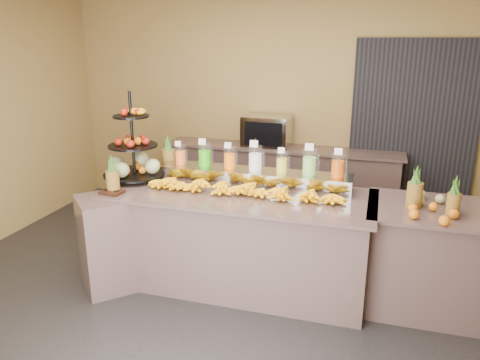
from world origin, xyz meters
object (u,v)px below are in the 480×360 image
at_px(pitcher_tray, 255,178).
at_px(fruit_stand, 137,157).
at_px(oven_warmer, 267,131).
at_px(banana_heap, 241,187).
at_px(right_fruit_pile, 432,206).
at_px(condiment_caddy, 112,192).

relative_size(pitcher_tray, fruit_stand, 2.10).
bearing_deg(fruit_stand, oven_warmer, 64.35).
distance_m(banana_heap, right_fruit_pile, 1.63).
height_order(pitcher_tray, condiment_caddy, pitcher_tray).
xyz_separation_m(banana_heap, fruit_stand, (-1.13, 0.16, 0.16)).
distance_m(fruit_stand, oven_warmer, 2.02).
distance_m(right_fruit_pile, oven_warmer, 2.74).
distance_m(pitcher_tray, fruit_stand, 1.21).
height_order(fruit_stand, oven_warmer, fruit_stand).
relative_size(pitcher_tray, condiment_caddy, 9.48).
xyz_separation_m(pitcher_tray, banana_heap, (-0.05, -0.30, -0.01)).
bearing_deg(right_fruit_pile, pitcher_tray, 168.00).
relative_size(fruit_stand, right_fruit_pile, 2.18).
bearing_deg(fruit_stand, right_fruit_pile, -3.26).
relative_size(banana_heap, right_fruit_pile, 4.55).
distance_m(condiment_caddy, right_fruit_pile, 2.78).
bearing_deg(pitcher_tray, banana_heap, -100.35).
bearing_deg(right_fruit_pile, banana_heap, 178.66).
bearing_deg(condiment_caddy, fruit_stand, 89.04).
bearing_deg(condiment_caddy, pitcher_tray, 27.86).
relative_size(pitcher_tray, right_fruit_pile, 4.56).
height_order(banana_heap, oven_warmer, oven_warmer).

